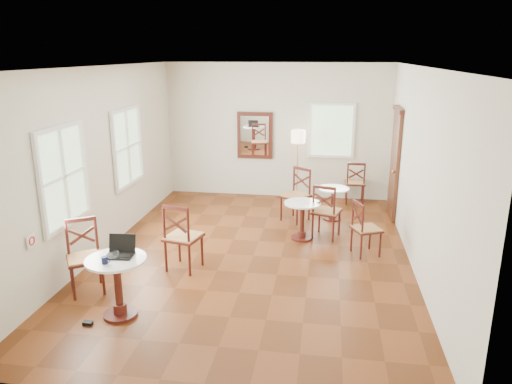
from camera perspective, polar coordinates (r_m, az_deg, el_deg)
ground at (r=7.95m, az=-0.32°, el=-7.54°), size 7.00×7.00×0.00m
room_shell at (r=7.67m, az=-0.48°, el=6.36°), size 5.02×7.02×3.01m
cafe_table_near at (r=6.29m, az=-16.05°, el=-10.06°), size 0.74×0.74×0.78m
cafe_table_mid at (r=8.52m, az=5.48°, el=-2.91°), size 0.65×0.65×0.68m
cafe_table_back at (r=9.61m, az=9.10°, el=-0.94°), size 0.62×0.62×0.65m
chair_near_a at (r=7.36m, az=-8.69°, el=-5.25°), size 0.59×0.59×1.07m
chair_near_b at (r=7.06m, az=-19.59°, el=-7.23°), size 0.65×0.65×1.02m
chair_mid_a at (r=8.62m, az=8.30°, el=-2.26°), size 0.57×0.57×1.00m
chair_mid_b at (r=8.04m, az=12.79°, el=-4.23°), size 0.55×0.55×0.91m
chair_back_a at (r=10.75m, az=11.65°, el=1.11°), size 0.43×0.43×0.94m
chair_back_b at (r=9.46m, az=4.79°, el=-0.34°), size 0.66×0.66×1.04m
floor_lamp at (r=10.53m, az=5.00°, el=5.99°), size 0.31×0.31×1.59m
laptop at (r=6.23m, az=-15.71°, el=-6.66°), size 0.35×0.30×0.24m
mouse at (r=6.13m, az=-16.14°, el=-7.51°), size 0.10×0.07×0.03m
navy_mug at (r=6.04m, az=-17.45°, el=-7.71°), size 0.11×0.07×0.09m
water_glass at (r=6.11m, az=-16.26°, el=-7.20°), size 0.07×0.07×0.11m
power_adapter at (r=6.42m, az=-19.28°, el=-14.45°), size 0.11×0.07×0.05m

